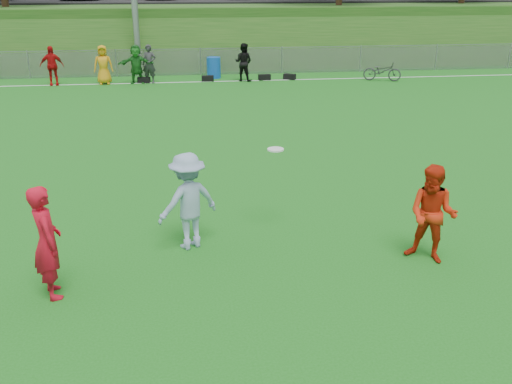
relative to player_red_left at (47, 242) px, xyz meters
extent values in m
plane|color=#196715|center=(3.07, 0.34, -0.87)|extent=(120.00, 120.00, 0.00)
cube|color=white|center=(3.07, 18.34, -0.86)|extent=(60.00, 0.10, 0.01)
cube|color=gray|center=(3.07, 20.34, -0.27)|extent=(58.00, 0.02, 1.20)
cube|color=gray|center=(3.07, 20.34, 0.38)|extent=(58.00, 0.04, 0.04)
cube|color=#1A4C15|center=(3.07, 31.34, 0.63)|extent=(120.00, 18.00, 3.00)
imported|color=#BC0D0F|center=(-3.48, 18.34, -0.02)|extent=(1.05, 0.57, 1.69)
imported|color=orange|center=(-1.29, 18.34, -0.02)|extent=(0.87, 0.60, 1.69)
imported|color=#1B671E|center=(0.14, 18.34, -0.02)|extent=(1.59, 0.58, 1.69)
imported|color=#2E2E30|center=(0.71, 18.34, -0.02)|extent=(0.71, 0.56, 1.69)
imported|color=black|center=(4.94, 18.34, -0.02)|extent=(1.02, 0.94, 1.69)
cube|color=black|center=(0.42, 18.44, -0.74)|extent=(0.58, 0.34, 0.26)
cube|color=black|center=(3.30, 18.44, -0.74)|extent=(0.56, 0.31, 0.26)
cube|color=black|center=(5.92, 18.44, -0.74)|extent=(0.57, 0.33, 0.26)
cube|color=black|center=(7.11, 18.44, -0.74)|extent=(0.62, 0.52, 0.26)
imported|color=red|center=(0.00, 0.00, 0.00)|extent=(0.62, 0.74, 1.73)
imported|color=red|center=(6.02, 0.32, -0.04)|extent=(1.02, 1.00, 1.66)
imported|color=#8EA7C5|center=(2.07, 1.37, -0.01)|extent=(1.28, 1.08, 1.72)
cylinder|color=white|center=(3.67, 1.92, 0.70)|extent=(0.30, 0.30, 0.03)
cylinder|color=#104CB4|center=(3.64, 19.34, -0.38)|extent=(0.81, 0.81, 0.97)
imported|color=#2D2D2F|center=(11.24, 17.54, -0.42)|extent=(1.80, 1.19, 0.89)
camera|label=1|loc=(2.02, -7.80, 3.59)|focal=40.00mm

